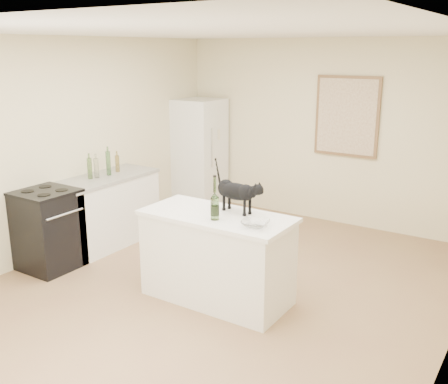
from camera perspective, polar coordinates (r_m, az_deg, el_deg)
floor at (r=5.57m, az=-0.46°, el=-10.59°), size 5.50×5.50×0.00m
ceiling at (r=5.00m, az=-0.53°, el=17.24°), size 5.50×5.50×0.00m
wall_back at (r=7.53m, az=11.21°, el=6.47°), size 4.50×0.00×4.50m
wall_left at (r=6.62m, az=-17.03°, el=4.85°), size 0.00×5.50×5.50m
island_base at (r=5.19m, az=-0.77°, el=-7.41°), size 1.44×0.67×0.86m
island_top at (r=5.03m, az=-0.79°, el=-2.68°), size 1.50×0.70×0.04m
left_cabinets at (r=6.80m, az=-12.89°, el=-2.15°), size 0.60×1.40×0.86m
left_countertop at (r=6.68m, az=-13.12°, el=1.53°), size 0.62×1.44×0.04m
stove at (r=6.24m, az=-18.81°, el=-4.04°), size 0.60×0.60×0.90m
fridge at (r=8.20m, az=-2.79°, el=4.28°), size 0.68×0.68×1.70m
artwork_frame at (r=7.37m, az=13.40°, el=8.11°), size 0.90×0.03×1.10m
artwork_canvas at (r=7.35m, az=13.35°, el=8.10°), size 0.82×0.00×1.02m
black_cat at (r=5.04m, az=1.35°, el=-0.18°), size 0.55×0.25×0.37m
wine_bottle at (r=4.81m, az=-1.02°, el=-0.93°), size 0.11×0.11×0.38m
glass_bowl at (r=4.67m, az=3.47°, el=-3.52°), size 0.29×0.29×0.06m
fridge_paper at (r=7.99m, az=-0.56°, el=6.40°), size 0.03×0.12×0.16m
counter_bottle_cluster at (r=6.66m, az=-13.26°, el=2.82°), size 0.12×0.51×0.31m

